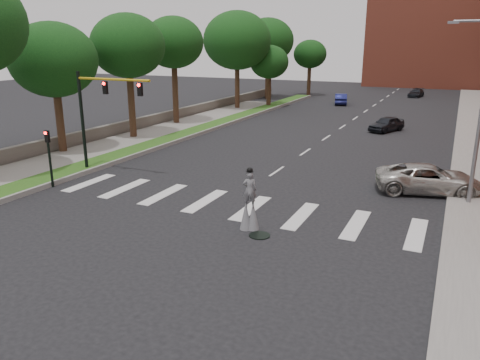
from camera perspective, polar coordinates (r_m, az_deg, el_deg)
ground_plane at (r=22.78m, az=-2.64°, el=-3.76°), size 160.00×160.00×0.00m
grass_median at (r=45.12m, az=-3.86°, el=6.51°), size 2.00×60.00×0.25m
median_curb at (r=44.62m, az=-2.67°, el=6.44°), size 0.20×60.00×0.28m
sidewalk_left at (r=38.67m, az=-14.97°, el=4.27°), size 4.00×60.00×0.18m
stone_wall at (r=49.55m, az=-8.38°, el=7.76°), size 0.50×56.00×1.10m
manhole at (r=19.90m, az=2.40°, el=-6.76°), size 0.90×0.90×0.04m
building_backdrop at (r=97.01m, az=23.59°, el=15.78°), size 26.00×14.00×18.00m
streetlight at (r=25.11m, az=27.20°, el=7.87°), size 2.05×0.20×9.00m
traffic_signal at (r=29.74m, az=-17.09°, el=8.55°), size 5.30×0.23×6.20m
secondary_signal at (r=28.02m, az=-22.24°, el=3.02°), size 0.25×0.21×3.23m
stilt_performer at (r=20.20m, az=1.17°, el=-3.21°), size 0.82×0.64×2.80m
suv_crossing at (r=27.25m, az=22.05°, el=0.13°), size 6.03×3.89×1.55m
car_near at (r=45.17m, az=17.43°, el=6.53°), size 3.17×4.33×1.37m
car_mid at (r=64.01m, az=12.20°, el=9.64°), size 2.48×4.55×1.42m
car_far at (r=76.09m, az=20.68°, el=9.91°), size 2.28×4.37×1.21m
tree_1 at (r=36.15m, az=-21.80°, el=13.40°), size 6.12×6.12×9.30m
tree_2 at (r=40.35m, az=-13.52°, el=15.57°), size 6.05×6.05×10.18m
tree_3 at (r=46.98m, az=-8.13°, el=16.21°), size 5.77×5.77×10.33m
tree_4 at (r=57.69m, az=-0.35°, el=16.63°), size 8.04×8.04×11.52m
tree_5 at (r=69.06m, az=3.40°, el=16.59°), size 7.36×7.36×11.27m
tree_6 at (r=59.88m, az=3.58°, el=14.13°), size 4.82×4.82×7.61m
tree_7 at (r=73.49m, az=8.53°, el=14.90°), size 4.94×4.94×8.30m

